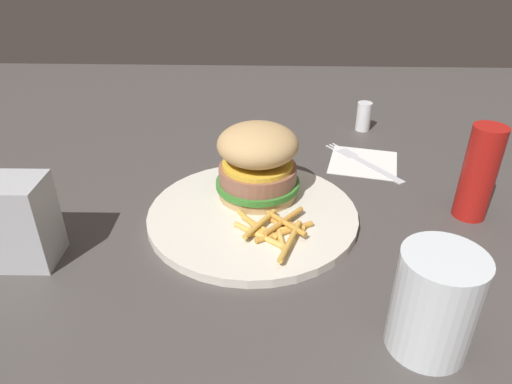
{
  "coord_description": "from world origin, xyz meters",
  "views": [
    {
      "loc": [
        -0.0,
        -0.52,
        0.35
      ],
      "look_at": [
        -0.02,
        0.02,
        0.04
      ],
      "focal_mm": 32.49,
      "sensor_mm": 36.0,
      "label": 1
    }
  ],
  "objects_px": {
    "ketchup_bottle": "(483,173)",
    "salt_shaker": "(366,116)",
    "fries_pile": "(278,229)",
    "drink_glass": "(439,308)",
    "sandwich": "(261,161)",
    "napkin": "(366,162)",
    "fork": "(366,160)",
    "plate": "(256,215)",
    "napkin_dispenser": "(16,222)"
  },
  "relations": [
    {
      "from": "napkin",
      "to": "napkin_dispenser",
      "type": "height_order",
      "value": "napkin_dispenser"
    },
    {
      "from": "drink_glass",
      "to": "salt_shaker",
      "type": "distance_m",
      "value": 0.54
    },
    {
      "from": "sandwich",
      "to": "salt_shaker",
      "type": "distance_m",
      "value": 0.34
    },
    {
      "from": "sandwich",
      "to": "napkin",
      "type": "distance_m",
      "value": 0.23
    },
    {
      "from": "sandwich",
      "to": "fries_pile",
      "type": "distance_m",
      "value": 0.11
    },
    {
      "from": "fries_pile",
      "to": "fork",
      "type": "height_order",
      "value": "fries_pile"
    },
    {
      "from": "ketchup_bottle",
      "to": "fork",
      "type": "bearing_deg",
      "value": 126.75
    },
    {
      "from": "fork",
      "to": "salt_shaker",
      "type": "bearing_deg",
      "value": 81.09
    },
    {
      "from": "fries_pile",
      "to": "drink_glass",
      "type": "bearing_deg",
      "value": -48.24
    },
    {
      "from": "fries_pile",
      "to": "drink_glass",
      "type": "distance_m",
      "value": 0.22
    },
    {
      "from": "sandwich",
      "to": "fries_pile",
      "type": "relative_size",
      "value": 1.04
    },
    {
      "from": "ketchup_bottle",
      "to": "salt_shaker",
      "type": "distance_m",
      "value": 0.32
    },
    {
      "from": "sandwich",
      "to": "napkin",
      "type": "xyz_separation_m",
      "value": [
        0.18,
        0.13,
        -0.06
      ]
    },
    {
      "from": "fork",
      "to": "drink_glass",
      "type": "height_order",
      "value": "drink_glass"
    },
    {
      "from": "fries_pile",
      "to": "fork",
      "type": "xyz_separation_m",
      "value": [
        0.15,
        0.23,
        -0.01
      ]
    },
    {
      "from": "salt_shaker",
      "to": "napkin",
      "type": "bearing_deg",
      "value": -98.48
    },
    {
      "from": "napkin",
      "to": "fries_pile",
      "type": "bearing_deg",
      "value": -123.71
    },
    {
      "from": "napkin",
      "to": "fork",
      "type": "bearing_deg",
      "value": 124.66
    },
    {
      "from": "sandwich",
      "to": "drink_glass",
      "type": "relative_size",
      "value": 1.13
    },
    {
      "from": "plate",
      "to": "napkin_dispenser",
      "type": "bearing_deg",
      "value": -160.3
    },
    {
      "from": "napkin",
      "to": "napkin_dispenser",
      "type": "bearing_deg",
      "value": -148.82
    },
    {
      "from": "sandwich",
      "to": "napkin_dispenser",
      "type": "distance_m",
      "value": 0.31
    },
    {
      "from": "plate",
      "to": "napkin_dispenser",
      "type": "xyz_separation_m",
      "value": [
        -0.27,
        -0.1,
        0.05
      ]
    },
    {
      "from": "sandwich",
      "to": "drink_glass",
      "type": "xyz_separation_m",
      "value": [
        0.17,
        -0.26,
        -0.02
      ]
    },
    {
      "from": "sandwich",
      "to": "napkin_dispenser",
      "type": "height_order",
      "value": "sandwich"
    },
    {
      "from": "plate",
      "to": "drink_glass",
      "type": "distance_m",
      "value": 0.28
    },
    {
      "from": "ketchup_bottle",
      "to": "fries_pile",
      "type": "bearing_deg",
      "value": -165.75
    },
    {
      "from": "napkin_dispenser",
      "to": "napkin",
      "type": "bearing_deg",
      "value": 30.35
    },
    {
      "from": "fries_pile",
      "to": "fork",
      "type": "distance_m",
      "value": 0.27
    },
    {
      "from": "sandwich",
      "to": "salt_shaker",
      "type": "bearing_deg",
      "value": 54.61
    },
    {
      "from": "drink_glass",
      "to": "sandwich",
      "type": "bearing_deg",
      "value": 123.26
    },
    {
      "from": "fries_pile",
      "to": "drink_glass",
      "type": "relative_size",
      "value": 1.09
    },
    {
      "from": "fries_pile",
      "to": "drink_glass",
      "type": "xyz_separation_m",
      "value": [
        0.15,
        -0.16,
        0.03
      ]
    },
    {
      "from": "fries_pile",
      "to": "ketchup_bottle",
      "type": "bearing_deg",
      "value": 14.25
    },
    {
      "from": "fries_pile",
      "to": "ketchup_bottle",
      "type": "height_order",
      "value": "ketchup_bottle"
    },
    {
      "from": "plate",
      "to": "napkin_dispenser",
      "type": "height_order",
      "value": "napkin_dispenser"
    },
    {
      "from": "sandwich",
      "to": "ketchup_bottle",
      "type": "distance_m",
      "value": 0.29
    },
    {
      "from": "ketchup_bottle",
      "to": "salt_shaker",
      "type": "xyz_separation_m",
      "value": [
        -0.1,
        0.3,
        -0.04
      ]
    },
    {
      "from": "drink_glass",
      "to": "napkin",
      "type": "bearing_deg",
      "value": 89.14
    },
    {
      "from": "fries_pile",
      "to": "napkin",
      "type": "relative_size",
      "value": 1.04
    },
    {
      "from": "napkin",
      "to": "fork",
      "type": "relative_size",
      "value": 0.73
    },
    {
      "from": "fork",
      "to": "ketchup_bottle",
      "type": "relative_size",
      "value": 1.15
    },
    {
      "from": "sandwich",
      "to": "fries_pile",
      "type": "xyz_separation_m",
      "value": [
        0.02,
        -0.1,
        -0.05
      ]
    },
    {
      "from": "plate",
      "to": "sandwich",
      "type": "relative_size",
      "value": 2.39
    },
    {
      "from": "sandwich",
      "to": "salt_shaker",
      "type": "height_order",
      "value": "sandwich"
    },
    {
      "from": "plate",
      "to": "fries_pile",
      "type": "height_order",
      "value": "fries_pile"
    },
    {
      "from": "ketchup_bottle",
      "to": "drink_glass",
      "type": "bearing_deg",
      "value": -118.21
    },
    {
      "from": "plate",
      "to": "napkin",
      "type": "bearing_deg",
      "value": 44.42
    },
    {
      "from": "fries_pile",
      "to": "napkin_dispenser",
      "type": "distance_m",
      "value": 0.31
    },
    {
      "from": "drink_glass",
      "to": "ketchup_bottle",
      "type": "distance_m",
      "value": 0.26
    }
  ]
}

